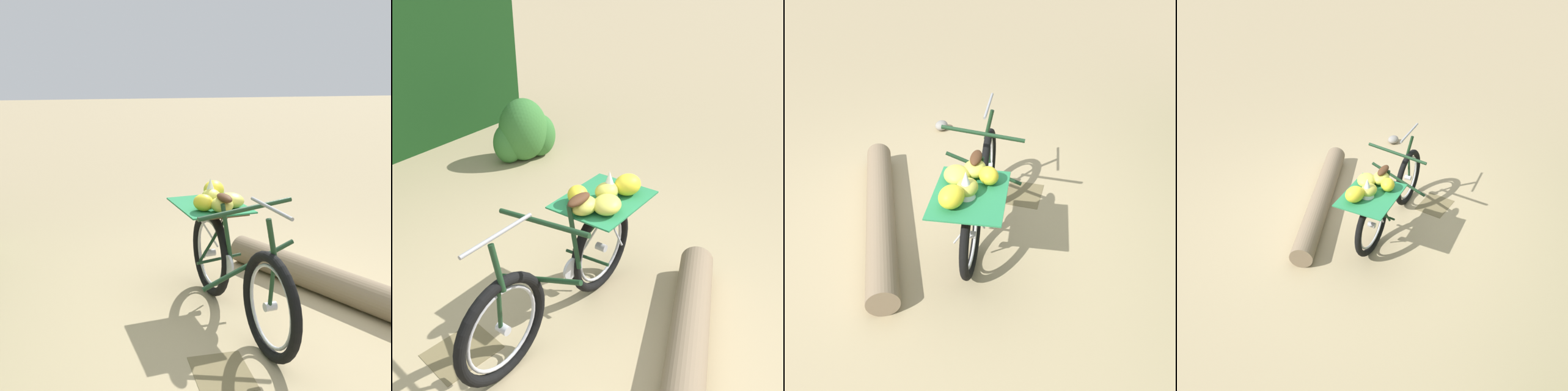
% 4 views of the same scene
% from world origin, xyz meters
% --- Properties ---
extents(ground_plane, '(60.00, 60.00, 0.00)m').
position_xyz_m(ground_plane, '(0.00, 0.00, 0.00)').
color(ground_plane, tan).
extents(bicycle, '(1.80, 0.75, 1.03)m').
position_xyz_m(bicycle, '(-0.15, -0.28, 0.51)').
color(bicycle, black).
rests_on(bicycle, ground_plane).
extents(fallen_log, '(2.09, 1.25, 0.26)m').
position_xyz_m(fallen_log, '(-0.20, 0.65, 0.13)').
color(fallen_log, '#7F6B51').
rests_on(fallen_log, ground_plane).
extents(path_stone, '(0.19, 0.16, 0.12)m').
position_xyz_m(path_stone, '(1.77, 0.76, 0.06)').
color(path_stone, gray).
rests_on(path_stone, ground_plane).
extents(leaf_litter_patch, '(0.44, 0.36, 0.01)m').
position_xyz_m(leaf_litter_patch, '(0.63, -0.56, 0.00)').
color(leaf_litter_patch, olive).
rests_on(leaf_litter_patch, ground_plane).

